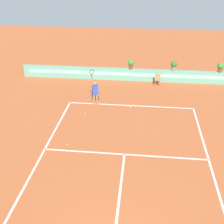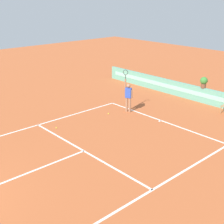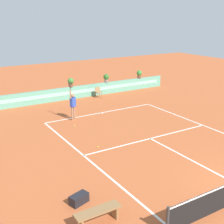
{
  "view_description": "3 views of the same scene",
  "coord_description": "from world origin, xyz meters",
  "px_view_note": "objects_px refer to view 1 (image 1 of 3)",
  "views": [
    {
      "loc": [
        0.67,
        -5.46,
        8.69
      ],
      "look_at": [
        -0.91,
        8.97,
        1.0
      ],
      "focal_mm": 46.68,
      "sensor_mm": 36.0,
      "label": 1
    },
    {
      "loc": [
        10.28,
        -1.18,
        6.67
      ],
      "look_at": [
        -0.91,
        8.97,
        1.0
      ],
      "focal_mm": 50.09,
      "sensor_mm": 36.0,
      "label": 2
    },
    {
      "loc": [
        -10.0,
        -5.86,
        6.52
      ],
      "look_at": [
        -0.91,
        8.97,
        1.0
      ],
      "focal_mm": 49.11,
      "sensor_mm": 36.0,
      "label": 3
    }
  ],
  "objects_px": {
    "potted_plant_right": "(174,65)",
    "ball_kid_chair": "(157,79)",
    "tennis_ball_mid_court": "(85,114)",
    "tennis_ball_near_baseline": "(67,145)",
    "potted_plant_far_right": "(220,67)",
    "tennis_player": "(95,92)",
    "potted_plant_centre": "(131,64)"
  },
  "relations": [
    {
      "from": "potted_plant_centre",
      "to": "ball_kid_chair",
      "type": "bearing_deg",
      "value": -19.19
    },
    {
      "from": "ball_kid_chair",
      "to": "potted_plant_centre",
      "type": "xyz_separation_m",
      "value": [
        -2.1,
        0.73,
        0.93
      ]
    },
    {
      "from": "tennis_ball_near_baseline",
      "to": "potted_plant_far_right",
      "type": "xyz_separation_m",
      "value": [
        9.59,
        9.51,
        1.38
      ]
    },
    {
      "from": "ball_kid_chair",
      "to": "potted_plant_far_right",
      "type": "xyz_separation_m",
      "value": [
        4.69,
        0.73,
        0.93
      ]
    },
    {
      "from": "potted_plant_right",
      "to": "ball_kid_chair",
      "type": "bearing_deg",
      "value": -148.62
    },
    {
      "from": "tennis_player",
      "to": "potted_plant_right",
      "type": "height_order",
      "value": "tennis_player"
    },
    {
      "from": "tennis_ball_near_baseline",
      "to": "potted_plant_centre",
      "type": "relative_size",
      "value": 0.09
    },
    {
      "from": "ball_kid_chair",
      "to": "tennis_ball_mid_court",
      "type": "xyz_separation_m",
      "value": [
        -4.62,
        -5.3,
        -0.44
      ]
    },
    {
      "from": "potted_plant_far_right",
      "to": "potted_plant_centre",
      "type": "height_order",
      "value": "same"
    },
    {
      "from": "potted_plant_far_right",
      "to": "potted_plant_centre",
      "type": "distance_m",
      "value": 6.79
    },
    {
      "from": "potted_plant_right",
      "to": "tennis_player",
      "type": "bearing_deg",
      "value": -137.73
    },
    {
      "from": "ball_kid_chair",
      "to": "tennis_player",
      "type": "distance_m",
      "value": 5.88
    },
    {
      "from": "tennis_ball_near_baseline",
      "to": "tennis_ball_mid_court",
      "type": "height_order",
      "value": "same"
    },
    {
      "from": "ball_kid_chair",
      "to": "potted_plant_right",
      "type": "height_order",
      "value": "potted_plant_right"
    },
    {
      "from": "potted_plant_right",
      "to": "tennis_ball_mid_court",
      "type": "bearing_deg",
      "value": -133.97
    },
    {
      "from": "tennis_ball_near_baseline",
      "to": "tennis_ball_mid_court",
      "type": "bearing_deg",
      "value": 85.41
    },
    {
      "from": "tennis_player",
      "to": "potted_plant_right",
      "type": "xyz_separation_m",
      "value": [
        5.35,
        4.86,
        0.36
      ]
    },
    {
      "from": "ball_kid_chair",
      "to": "tennis_player",
      "type": "bearing_deg",
      "value": -135.12
    },
    {
      "from": "tennis_ball_mid_court",
      "to": "potted_plant_far_right",
      "type": "xyz_separation_m",
      "value": [
        9.31,
        6.03,
        1.38
      ]
    },
    {
      "from": "tennis_ball_near_baseline",
      "to": "potted_plant_right",
      "type": "height_order",
      "value": "potted_plant_right"
    },
    {
      "from": "tennis_player",
      "to": "potted_plant_far_right",
      "type": "height_order",
      "value": "tennis_player"
    },
    {
      "from": "tennis_player",
      "to": "potted_plant_right",
      "type": "relative_size",
      "value": 3.57
    },
    {
      "from": "potted_plant_far_right",
      "to": "potted_plant_right",
      "type": "height_order",
      "value": "same"
    },
    {
      "from": "potted_plant_far_right",
      "to": "potted_plant_right",
      "type": "distance_m",
      "value": 3.49
    },
    {
      "from": "tennis_ball_near_baseline",
      "to": "potted_plant_far_right",
      "type": "height_order",
      "value": "potted_plant_far_right"
    },
    {
      "from": "tennis_ball_mid_court",
      "to": "ball_kid_chair",
      "type": "bearing_deg",
      "value": 48.92
    },
    {
      "from": "ball_kid_chair",
      "to": "tennis_player",
      "type": "relative_size",
      "value": 0.33
    },
    {
      "from": "potted_plant_far_right",
      "to": "potted_plant_right",
      "type": "relative_size",
      "value": 1.0
    },
    {
      "from": "tennis_player",
      "to": "tennis_ball_near_baseline",
      "type": "relative_size",
      "value": 38.01
    },
    {
      "from": "tennis_ball_near_baseline",
      "to": "potted_plant_centre",
      "type": "height_order",
      "value": "potted_plant_centre"
    },
    {
      "from": "tennis_ball_mid_court",
      "to": "potted_plant_centre",
      "type": "bearing_deg",
      "value": 67.35
    },
    {
      "from": "potted_plant_far_right",
      "to": "tennis_ball_near_baseline",
      "type": "bearing_deg",
      "value": -135.23
    }
  ]
}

